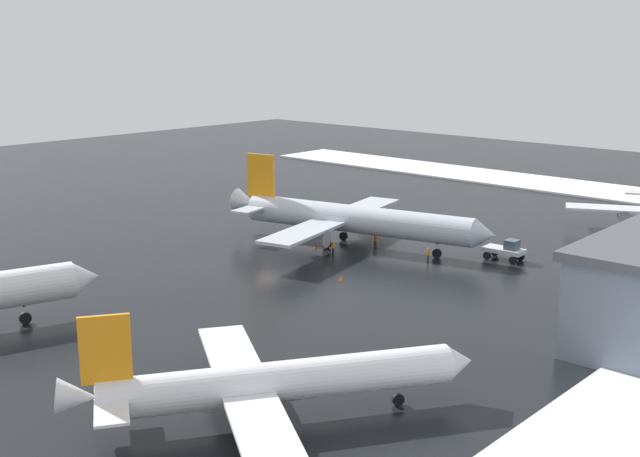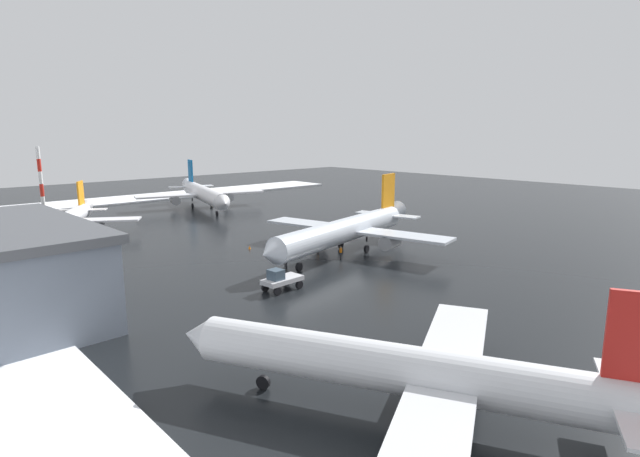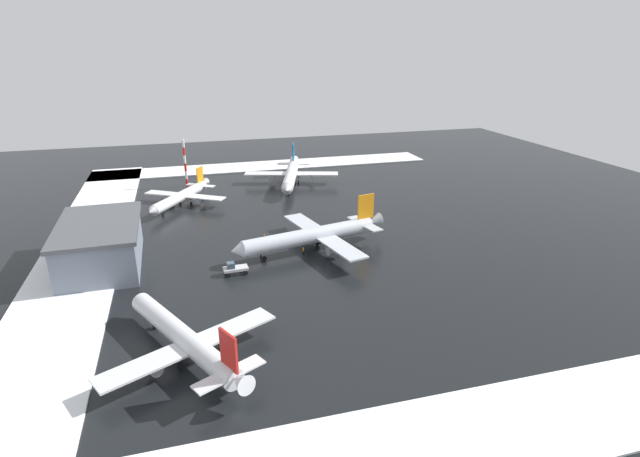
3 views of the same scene
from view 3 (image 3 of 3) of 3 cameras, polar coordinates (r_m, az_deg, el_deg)
The scene contains 16 objects.
ground_plane at distance 116.12m, azimuth -0.62°, elevation -0.28°, with size 240.00×240.00×0.00m, color black.
snow_bank_far at distance 114.75m, azimuth -25.53°, elevation -2.58°, with size 152.00×16.00×0.31m, color white.
snow_bank_left at distance 178.90m, azimuth -6.24°, elevation 7.15°, with size 14.00×116.00×0.31m, color white.
snow_bank_right at distance 62.55m, azimuth 16.79°, elevation -21.68°, with size 14.00×116.00×0.31m, color white.
airplane_distant_tail at distance 104.00m, azimuth -0.77°, elevation -0.79°, with size 29.25×34.89×10.46m.
airplane_foreground_jet at distance 138.03m, azimuth -15.56°, elevation 3.57°, with size 24.77×21.26×8.30m.
airplane_parked_starboard at distance 153.00m, azimuth -3.34°, elevation 6.19°, with size 34.22×28.78×10.36m.
airplane_parked_portside at distance 72.72m, azimuth -15.23°, elevation -12.00°, with size 29.03×24.72×9.29m.
pushback_tug at distance 95.72m, azimuth -9.77°, elevation -4.48°, with size 2.56×4.73×2.50m.
ground_crew_mid_apron at distance 102.96m, azimuth -1.94°, elevation -2.52°, with size 0.36×0.36×1.71m.
ground_crew_by_nose_gear at distance 102.57m, azimuth -6.80°, elevation -2.76°, with size 0.36×0.36×1.71m.
ground_crew_near_tug at distance 108.78m, azimuth -1.99°, elevation -1.22°, with size 0.36×0.36×1.71m.
antenna_mast at distance 155.83m, azimuth -15.16°, elevation 7.21°, with size 0.70×0.70×14.41m.
cargo_hangar at distance 105.91m, azimuth -23.77°, elevation -1.65°, with size 25.34×15.57×8.80m.
traffic_cone_near_nose at distance 108.99m, azimuth 0.04°, elevation -1.56°, with size 0.36×0.36×0.55m, color orange.
traffic_cone_mid_line at distance 114.12m, azimuth -6.41°, elevation -0.65°, with size 0.36×0.36×0.55m, color orange.
Camera 3 is at (104.83, -28.02, 41.34)m, focal length 28.00 mm.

